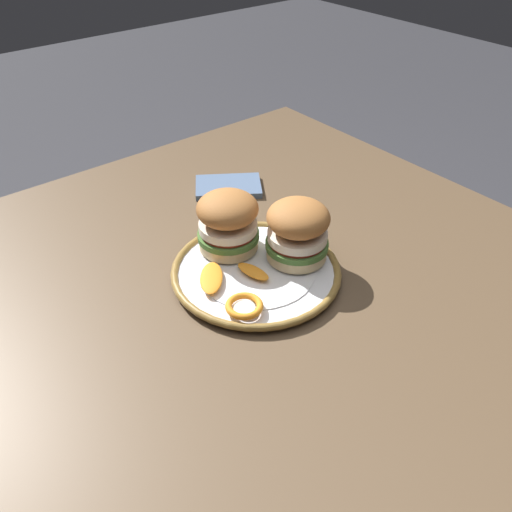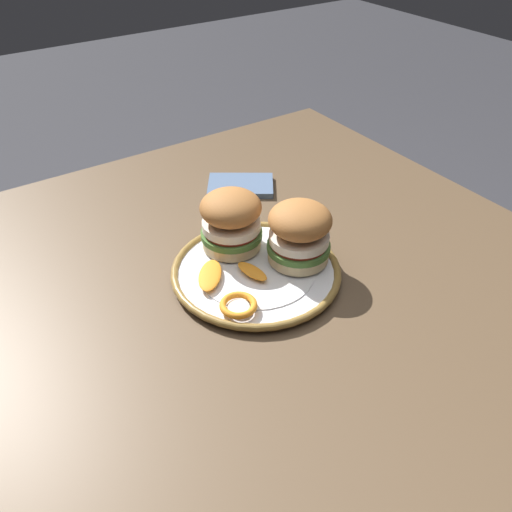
# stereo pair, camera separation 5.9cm
# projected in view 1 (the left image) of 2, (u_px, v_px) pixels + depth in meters

# --- Properties ---
(dining_table) EXTENTS (1.15, 0.98, 0.70)m
(dining_table) POSITION_uv_depth(u_px,v_px,m) (218.00, 329.00, 0.89)
(dining_table) COLOR brown
(dining_table) RESTS_ON ground
(dinner_plate) EXTENTS (0.27, 0.27, 0.02)m
(dinner_plate) POSITION_uv_depth(u_px,v_px,m) (256.00, 271.00, 0.85)
(dinner_plate) COLOR white
(dinner_plate) RESTS_ON dining_table
(sandwich_half_left) EXTENTS (0.14, 0.14, 0.10)m
(sandwich_half_left) POSITION_uv_depth(u_px,v_px,m) (228.00, 221.00, 0.86)
(sandwich_half_left) COLOR beige
(sandwich_half_left) RESTS_ON dinner_plate
(sandwich_half_right) EXTENTS (0.14, 0.14, 0.10)m
(sandwich_half_right) POSITION_uv_depth(u_px,v_px,m) (298.00, 230.00, 0.84)
(sandwich_half_right) COLOR beige
(sandwich_half_right) RESTS_ON dinner_plate
(orange_peel_curled) EXTENTS (0.07, 0.07, 0.01)m
(orange_peel_curled) POSITION_uv_depth(u_px,v_px,m) (244.00, 306.00, 0.77)
(orange_peel_curled) COLOR orange
(orange_peel_curled) RESTS_ON dinner_plate
(orange_peel_strip_long) EXTENTS (0.07, 0.08, 0.01)m
(orange_peel_strip_long) POSITION_uv_depth(u_px,v_px,m) (210.00, 276.00, 0.82)
(orange_peel_strip_long) COLOR orange
(orange_peel_strip_long) RESTS_ON dinner_plate
(orange_peel_strip_short) EXTENTS (0.03, 0.06, 0.01)m
(orange_peel_strip_short) POSITION_uv_depth(u_px,v_px,m) (253.00, 271.00, 0.83)
(orange_peel_strip_short) COLOR orange
(orange_peel_strip_short) RESTS_ON dinner_plate
(folded_napkin) EXTENTS (0.16, 0.14, 0.01)m
(folded_napkin) POSITION_uv_depth(u_px,v_px,m) (228.00, 186.00, 1.08)
(folded_napkin) COLOR slate
(folded_napkin) RESTS_ON dining_table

